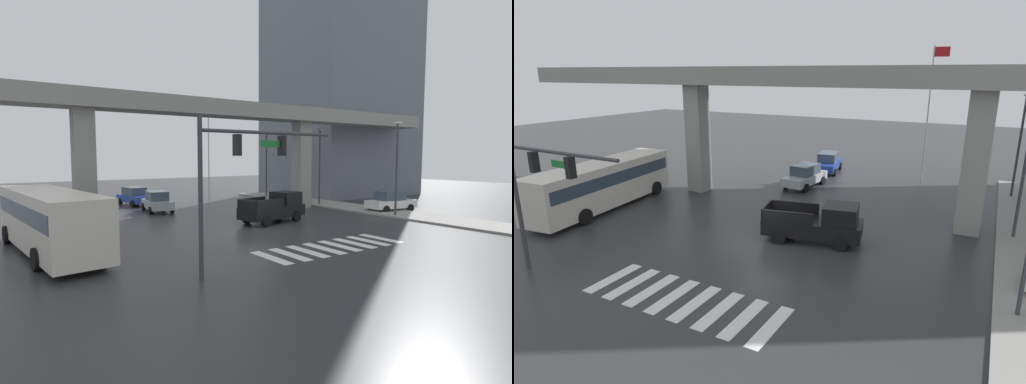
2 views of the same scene
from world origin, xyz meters
The scene contains 10 objects.
ground_plane centered at (0.00, 0.00, 0.00)m, with size 120.00×120.00×0.00m, color #2D2D30.
crosswalk_stripes centered at (0.00, -6.30, 0.01)m, with size 8.25×2.80×0.01m.
elevated_overpass centered at (0.00, 6.85, 7.65)m, with size 49.41×2.54×8.91m.
pickup_truck centered at (2.38, 1.69, 0.99)m, with size 5.38×2.88×2.08m.
city_bus centered at (-12.06, 0.47, 1.72)m, with size 3.71×11.01×2.99m.
sedan_blue centered at (-2.82, 16.99, 0.85)m, with size 2.45×4.52×1.72m.
sedan_silver centered at (-2.65, 11.48, 0.85)m, with size 2.31×4.47×1.72m.
traffic_signal_mast centered at (-6.24, -7.47, 4.39)m, with size 6.49×0.32×6.20m.
street_lamp_far_north centered at (11.44, 15.42, 4.56)m, with size 0.44×0.70×7.24m.
flagpole centered at (5.22, 17.05, 6.05)m, with size 1.16×0.12×10.49m.
Camera 2 is at (9.88, -17.63, 8.59)m, focal length 29.56 mm.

